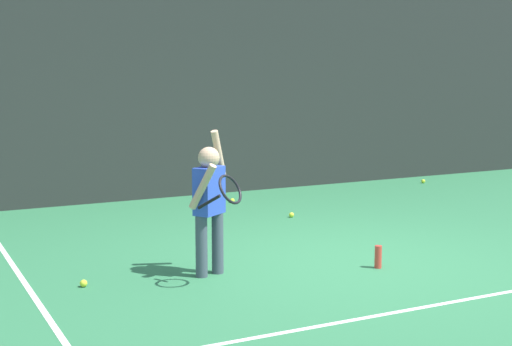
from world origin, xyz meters
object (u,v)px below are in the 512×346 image
object	(u,v)px
tennis_player	(210,199)
tennis_ball_2	(84,283)
tennis_ball_1	(232,201)
tennis_ball_3	(423,181)
water_bottle	(378,257)
tennis_ball_4	(292,215)

from	to	relation	value
tennis_player	tennis_ball_2	bearing A→B (deg)	138.72
tennis_ball_1	tennis_ball_2	distance (m)	4.26
tennis_ball_1	tennis_ball_3	xyz separation A→B (m)	(3.61, 0.22, 0.00)
water_bottle	tennis_ball_1	world-z (taller)	water_bottle
water_bottle	tennis_ball_2	distance (m)	2.78
tennis_player	water_bottle	size ratio (longest dim) A/B	6.14
water_bottle	tennis_ball_4	size ratio (longest dim) A/B	3.33
tennis_player	tennis_ball_1	size ratio (longest dim) A/B	20.46
water_bottle	tennis_ball_1	bearing A→B (deg)	87.04
tennis_player	tennis_ball_2	size ratio (longest dim) A/B	20.46
tennis_ball_2	tennis_ball_4	distance (m)	3.65
tennis_ball_1	tennis_ball_4	xyz separation A→B (m)	(0.25, -1.28, 0.00)
tennis_player	tennis_ball_1	distance (m)	3.79
tennis_ball_2	tennis_player	bearing A→B (deg)	-8.10
tennis_ball_3	tennis_ball_4	xyz separation A→B (m)	(-3.36, -1.49, 0.00)
tennis_ball_1	tennis_ball_4	world-z (taller)	same
tennis_ball_3	water_bottle	bearing A→B (deg)	-133.62
tennis_ball_1	tennis_ball_3	size ratio (longest dim) A/B	1.00
tennis_ball_1	tennis_ball_2	world-z (taller)	same
tennis_ball_4	tennis_ball_3	bearing A→B (deg)	23.96
tennis_ball_1	tennis_ball_2	xyz separation A→B (m)	(-2.90, -3.13, 0.00)
tennis_ball_4	tennis_player	bearing A→B (deg)	-134.75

